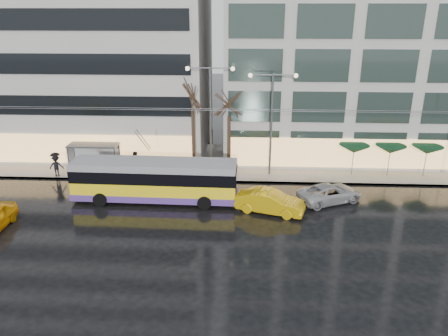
{
  "coord_description": "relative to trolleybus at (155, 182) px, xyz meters",
  "views": [
    {
      "loc": [
        4.85,
        -24.22,
        13.73
      ],
      "look_at": [
        3.4,
        5.0,
        2.78
      ],
      "focal_mm": 35.0,
      "sensor_mm": 36.0,
      "label": 1
    }
  ],
  "objects": [
    {
      "name": "parasol_c",
      "position": [
        21.73,
        5.75,
        0.93
      ],
      "size": [
        2.5,
        2.5,
        2.65
      ],
      "color": "#595B60",
      "rests_on": "sidewalk"
    },
    {
      "name": "tree_b",
      "position": [
        5.23,
        5.95,
        4.88
      ],
      "size": [
        3.2,
        3.2,
        7.7
      ],
      "color": "black",
      "rests_on": "sidewalk"
    },
    {
      "name": "parasol_b",
      "position": [
        18.73,
        5.75,
        0.93
      ],
      "size": [
        2.5,
        2.5,
        2.65
      ],
      "color": "#595B60",
      "rests_on": "sidewalk"
    },
    {
      "name": "building_right",
      "position": [
        20.73,
        13.75,
        11.13
      ],
      "size": [
        32.0,
        14.0,
        25.0
      ],
      "primitive_type": "cube",
      "color": "#AAA6A2",
      "rests_on": "sidewalk"
    },
    {
      "name": "trolleybus",
      "position": [
        0.0,
        0.0,
        0.0
      ],
      "size": [
        12.17,
        4.86,
        5.61
      ],
      "color": "yellow",
      "rests_on": "ground"
    },
    {
      "name": "street_lamp_near",
      "position": [
        3.73,
        5.55,
        4.47
      ],
      "size": [
        3.96,
        0.36,
        9.03
      ],
      "color": "#595B60",
      "rests_on": "sidewalk"
    },
    {
      "name": "pedestrian_c",
      "position": [
        -9.21,
        4.15,
        -0.25
      ],
      "size": [
        1.29,
        0.93,
        2.11
      ],
      "color": "black",
      "rests_on": "sidewalk"
    },
    {
      "name": "tree_a",
      "position": [
        2.23,
        5.75,
        5.57
      ],
      "size": [
        3.2,
        3.2,
        8.4
      ],
      "color": "black",
      "rests_on": "sidewalk"
    },
    {
      "name": "parasol_a",
      "position": [
        15.73,
        5.75,
        0.93
      ],
      "size": [
        2.5,
        2.5,
        2.65
      ],
      "color": "#595B60",
      "rests_on": "sidewalk"
    },
    {
      "name": "kerb",
      "position": [
        3.73,
        3.8,
        -1.44
      ],
      "size": [
        80.0,
        0.1,
        0.15
      ],
      "primitive_type": "cube",
      "color": "slate",
      "rests_on": "ground"
    },
    {
      "name": "sedan_silver",
      "position": [
        12.95,
        0.45,
        -0.84
      ],
      "size": [
        5.36,
        4.05,
        1.35
      ],
      "primitive_type": "imported",
      "rotation": [
        0.0,
        0.0,
        2.0
      ],
      "color": "#A7A6AB",
      "rests_on": "ground"
    },
    {
      "name": "street_lamp_far",
      "position": [
        8.73,
        5.55,
        4.19
      ],
      "size": [
        3.96,
        0.36,
        8.53
      ],
      "color": "#595B60",
      "rests_on": "sidewalk"
    },
    {
      "name": "catenary",
      "position": [
        2.73,
        2.68,
        2.73
      ],
      "size": [
        42.24,
        5.12,
        7.0
      ],
      "color": "#595B60",
      "rests_on": "ground"
    },
    {
      "name": "pedestrian_a",
      "position": [
        -5.84,
        4.9,
        0.08
      ],
      "size": [
        1.26,
        1.27,
        2.19
      ],
      "color": "black",
      "rests_on": "sidewalk"
    },
    {
      "name": "taxi_b",
      "position": [
        8.42,
        -1.55,
        -0.73
      ],
      "size": [
        5.09,
        3.0,
        1.59
      ],
      "primitive_type": "imported",
      "rotation": [
        0.0,
        0.0,
        1.28
      ],
      "color": "gold",
      "rests_on": "ground"
    },
    {
      "name": "pedestrian_b",
      "position": [
        -2.78,
        5.26,
        -0.41
      ],
      "size": [
        0.93,
        0.73,
        1.92
      ],
      "color": "black",
      "rests_on": "sidewalk"
    },
    {
      "name": "building_left",
      "position": [
        -14.27,
        13.75,
        9.63
      ],
      "size": [
        34.0,
        14.0,
        22.0
      ],
      "primitive_type": "cube",
      "color": "#AAA6A2",
      "rests_on": "sidewalk"
    },
    {
      "name": "bus_shelter",
      "position": [
        -6.66,
        5.43,
        0.44
      ],
      "size": [
        4.2,
        1.6,
        2.51
      ],
      "color": "#595B60",
      "rests_on": "sidewalk"
    },
    {
      "name": "ground",
      "position": [
        1.73,
        -5.25,
        -1.52
      ],
      "size": [
        140.0,
        140.0,
        0.0
      ],
      "primitive_type": "plane",
      "color": "black",
      "rests_on": "ground"
    },
    {
      "name": "sidewalk",
      "position": [
        3.73,
        8.75,
        -1.44
      ],
      "size": [
        80.0,
        10.0,
        0.15
      ],
      "primitive_type": "cube",
      "color": "gray",
      "rests_on": "ground"
    }
  ]
}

